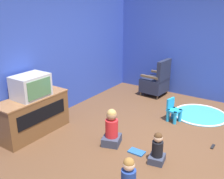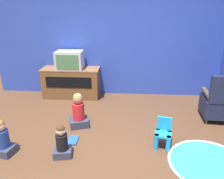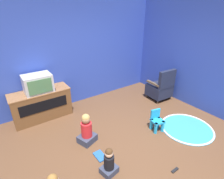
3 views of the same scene
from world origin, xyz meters
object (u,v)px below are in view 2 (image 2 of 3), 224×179
yellow_kid_chair (163,135)px  television (70,60)px  child_watching_left (62,143)px  black_armchair (220,103)px  tv_cabinet (71,82)px  child_watching_center (78,112)px  book (73,140)px  child_watching_right (3,139)px

yellow_kid_chair → television: bearing=147.7°
child_watching_left → yellow_kid_chair: bearing=2.2°
black_armchair → tv_cabinet: bearing=-14.1°
television → child_watching_center: (0.47, -1.39, -0.64)m
child_watching_left → book: size_ratio=1.93×
yellow_kid_chair → child_watching_center: bearing=172.4°
television → yellow_kid_chair: bearing=-45.2°
yellow_kid_chair → tv_cabinet: bearing=147.4°
television → child_watching_center: television is taller
television → yellow_kid_chair: size_ratio=1.29×
television → book: 2.14m
yellow_kid_chair → book: size_ratio=1.81×
child_watching_center → child_watching_right: bearing=-155.4°
child_watching_left → book: 0.43m
tv_cabinet → yellow_kid_chair: bearing=-45.5°
book → child_watching_left: bearing=171.8°
tv_cabinet → yellow_kid_chair: 2.73m
child_watching_center → child_watching_right: (-0.93, -0.88, -0.04)m
yellow_kid_chair → child_watching_left: child_watching_left is taller
child_watching_left → child_watching_right: bearing=170.4°
yellow_kid_chair → child_watching_left: size_ratio=0.94×
television → black_armchair: size_ratio=0.64×
child_watching_left → book: bearing=71.5°
tv_cabinet → child_watching_left: (0.42, -2.28, -0.15)m
television → child_watching_right: 2.41m
child_watching_right → television: bearing=90.0°
tv_cabinet → television: (0.00, -0.02, 0.55)m
tv_cabinet → black_armchair: 3.26m
black_armchair → yellow_kid_chair: 1.53m
yellow_kid_chair → child_watching_right: child_watching_right is taller
book → child_watching_center: bearing=-0.4°
child_watching_left → book: (0.05, 0.38, -0.21)m
television → yellow_kid_chair: television is taller
tv_cabinet → black_armchair: black_armchair is taller
black_armchair → book: size_ratio=3.63×
black_armchair → yellow_kid_chair: size_ratio=2.00×
child_watching_right → book: (0.93, 0.39, -0.23)m
child_watching_center → child_watching_right: child_watching_center is taller
tv_cabinet → child_watching_center: (0.47, -1.41, -0.09)m
child_watching_left → child_watching_center: child_watching_center is taller
yellow_kid_chair → child_watching_center: child_watching_center is taller
tv_cabinet → book: (0.47, -1.90, -0.36)m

